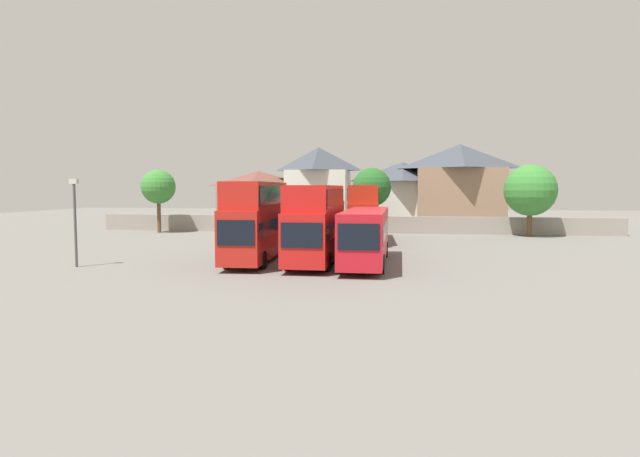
{
  "coord_description": "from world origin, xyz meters",
  "views": [
    {
      "loc": [
        5.59,
        -34.23,
        4.84
      ],
      "look_at": [
        0.0,
        3.0,
        1.99
      ],
      "focal_mm": 30.37,
      "sensor_mm": 36.0,
      "label": 1
    }
  ],
  "objects_px": {
    "bus_1": "(256,217)",
    "bus_3": "(366,233)",
    "tree_left_of_lot": "(158,187)",
    "lamp_post_lot_edge": "(75,216)",
    "bus_5": "(364,210)",
    "house_terrace_centre": "(319,186)",
    "house_terrace_left": "(258,198)",
    "bus_4": "(319,219)",
    "tree_right_of_lot": "(372,188)",
    "house_terrace_far_right": "(459,185)",
    "house_terrace_right": "(403,194)",
    "bus_2": "(316,220)",
    "tree_behind_wall": "(530,190)"
  },
  "relations": [
    {
      "from": "bus_1",
      "to": "bus_3",
      "type": "distance_m",
      "value": 7.26
    },
    {
      "from": "tree_left_of_lot",
      "to": "lamp_post_lot_edge",
      "type": "xyz_separation_m",
      "value": [
        6.17,
        -24.67,
        -1.79
      ]
    },
    {
      "from": "bus_5",
      "to": "house_terrace_centre",
      "type": "xyz_separation_m",
      "value": [
        -6.94,
        18.75,
        2.18
      ]
    },
    {
      "from": "house_terrace_left",
      "to": "house_terrace_centre",
      "type": "bearing_deg",
      "value": -5.39
    },
    {
      "from": "bus_4",
      "to": "house_terrace_centre",
      "type": "height_order",
      "value": "house_terrace_centre"
    },
    {
      "from": "bus_4",
      "to": "house_terrace_left",
      "type": "relative_size",
      "value": 1.22
    },
    {
      "from": "bus_4",
      "to": "bus_5",
      "type": "distance_m",
      "value": 4.08
    },
    {
      "from": "lamp_post_lot_edge",
      "to": "house_terrace_centre",
      "type": "bearing_deg",
      "value": 75.72
    },
    {
      "from": "bus_4",
      "to": "tree_right_of_lot",
      "type": "xyz_separation_m",
      "value": [
        4.03,
        12.46,
        2.82
      ]
    },
    {
      "from": "house_terrace_far_right",
      "to": "tree_right_of_lot",
      "type": "bearing_deg",
      "value": -147.05
    },
    {
      "from": "house_terrace_right",
      "to": "tree_right_of_lot",
      "type": "xyz_separation_m",
      "value": [
        -3.43,
        -8.23,
        0.75
      ]
    },
    {
      "from": "house_terrace_right",
      "to": "lamp_post_lot_edge",
      "type": "relative_size",
      "value": 1.76
    },
    {
      "from": "house_terrace_centre",
      "to": "house_terrace_right",
      "type": "xyz_separation_m",
      "value": [
        10.41,
        1.6,
        -0.93
      ]
    },
    {
      "from": "bus_2",
      "to": "bus_4",
      "type": "distance_m",
      "value": 14.08
    },
    {
      "from": "tree_left_of_lot",
      "to": "tree_behind_wall",
      "type": "bearing_deg",
      "value": 1.49
    },
    {
      "from": "tree_left_of_lot",
      "to": "tree_behind_wall",
      "type": "height_order",
      "value": "tree_behind_wall"
    },
    {
      "from": "bus_4",
      "to": "tree_behind_wall",
      "type": "bearing_deg",
      "value": 115.9
    },
    {
      "from": "house_terrace_right",
      "to": "tree_left_of_lot",
      "type": "bearing_deg",
      "value": -152.11
    },
    {
      "from": "house_terrace_right",
      "to": "house_terrace_far_right",
      "type": "height_order",
      "value": "house_terrace_far_right"
    },
    {
      "from": "house_terrace_left",
      "to": "lamp_post_lot_edge",
      "type": "height_order",
      "value": "house_terrace_left"
    },
    {
      "from": "bus_1",
      "to": "house_terrace_centre",
      "type": "xyz_separation_m",
      "value": [
        -0.87,
        32.7,
        2.1
      ]
    },
    {
      "from": "bus_4",
      "to": "bus_5",
      "type": "height_order",
      "value": "bus_5"
    },
    {
      "from": "bus_1",
      "to": "house_terrace_centre",
      "type": "relative_size",
      "value": 1.09
    },
    {
      "from": "bus_1",
      "to": "house_terrace_left",
      "type": "relative_size",
      "value": 1.1
    },
    {
      "from": "tree_behind_wall",
      "to": "tree_right_of_lot",
      "type": "distance_m",
      "value": 16.48
    },
    {
      "from": "tree_behind_wall",
      "to": "house_terrace_right",
      "type": "bearing_deg",
      "value": 134.3
    },
    {
      "from": "bus_3",
      "to": "house_terrace_right",
      "type": "relative_size",
      "value": 1.26
    },
    {
      "from": "bus_2",
      "to": "tree_behind_wall",
      "type": "distance_m",
      "value": 28.38
    },
    {
      "from": "bus_4",
      "to": "house_terrace_left",
      "type": "distance_m",
      "value": 22.7
    },
    {
      "from": "tree_left_of_lot",
      "to": "lamp_post_lot_edge",
      "type": "height_order",
      "value": "tree_left_of_lot"
    },
    {
      "from": "bus_1",
      "to": "lamp_post_lot_edge",
      "type": "distance_m",
      "value": 11.03
    },
    {
      "from": "bus_5",
      "to": "bus_1",
      "type": "bearing_deg",
      "value": -26.83
    },
    {
      "from": "house_terrace_centre",
      "to": "tree_right_of_lot",
      "type": "distance_m",
      "value": 9.63
    },
    {
      "from": "house_terrace_far_right",
      "to": "house_terrace_left",
      "type": "bearing_deg",
      "value": 178.2
    },
    {
      "from": "house_terrace_centre",
      "to": "tree_right_of_lot",
      "type": "height_order",
      "value": "house_terrace_centre"
    },
    {
      "from": "house_terrace_right",
      "to": "tree_behind_wall",
      "type": "bearing_deg",
      "value": -45.7
    },
    {
      "from": "bus_1",
      "to": "bus_5",
      "type": "bearing_deg",
      "value": 153.47
    },
    {
      "from": "bus_3",
      "to": "house_terrace_far_right",
      "type": "distance_m",
      "value": 34.37
    },
    {
      "from": "bus_1",
      "to": "tree_behind_wall",
      "type": "xyz_separation_m",
      "value": [
        21.97,
        21.56,
        1.66
      ]
    },
    {
      "from": "lamp_post_lot_edge",
      "to": "bus_5",
      "type": "bearing_deg",
      "value": 47.91
    },
    {
      "from": "bus_1",
      "to": "tree_right_of_lot",
      "type": "relative_size",
      "value": 1.53
    },
    {
      "from": "bus_1",
      "to": "bus_2",
      "type": "height_order",
      "value": "bus_1"
    },
    {
      "from": "house_terrace_centre",
      "to": "tree_right_of_lot",
      "type": "relative_size",
      "value": 1.4
    },
    {
      "from": "house_terrace_right",
      "to": "house_terrace_far_right",
      "type": "distance_m",
      "value": 7.01
    },
    {
      "from": "bus_1",
      "to": "bus_4",
      "type": "height_order",
      "value": "bus_1"
    },
    {
      "from": "bus_4",
      "to": "tree_right_of_lot",
      "type": "relative_size",
      "value": 1.7
    },
    {
      "from": "bus_3",
      "to": "house_terrace_far_right",
      "type": "xyz_separation_m",
      "value": [
        9.1,
        32.99,
        3.15
      ]
    },
    {
      "from": "bus_3",
      "to": "house_terrace_centre",
      "type": "xyz_separation_m",
      "value": [
        -8.06,
        33.03,
        3.05
      ]
    },
    {
      "from": "bus_5",
      "to": "tree_left_of_lot",
      "type": "xyz_separation_m",
      "value": [
        -22.47,
        6.62,
        2.07
      ]
    },
    {
      "from": "house_terrace_far_right",
      "to": "bus_5",
      "type": "bearing_deg",
      "value": -118.64
    }
  ]
}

